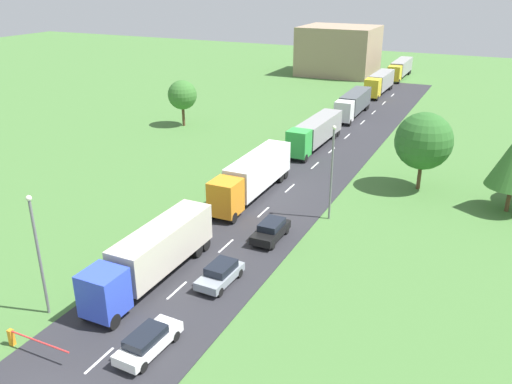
% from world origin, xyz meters
% --- Properties ---
extents(road, '(10.00, 140.00, 0.06)m').
position_xyz_m(road, '(0.00, 24.50, 0.03)').
color(road, '#2B2B30').
rests_on(road, ground).
extents(lane_marking_centre, '(0.16, 123.02, 0.01)m').
position_xyz_m(lane_marking_centre, '(0.00, 22.49, 0.07)').
color(lane_marking_centre, white).
rests_on(lane_marking_centre, road).
extents(truck_lead, '(2.53, 12.42, 3.65)m').
position_xyz_m(truck_lead, '(-2.21, 13.06, 2.15)').
color(truck_lead, blue).
rests_on(truck_lead, road).
extents(truck_second, '(2.57, 13.54, 3.80)m').
position_xyz_m(truck_second, '(-2.52, 29.80, 2.24)').
color(truck_second, orange).
rests_on(truck_second, road).
extents(truck_third, '(2.72, 13.28, 3.55)m').
position_xyz_m(truck_third, '(-2.33, 47.34, 2.08)').
color(truck_third, green).
rests_on(truck_third, road).
extents(truck_fourth, '(2.74, 12.62, 3.44)m').
position_xyz_m(truck_fourth, '(-2.37, 64.55, 2.07)').
color(truck_fourth, white).
rests_on(truck_fourth, road).
extents(truck_fifth, '(2.54, 12.51, 3.57)m').
position_xyz_m(truck_fifth, '(-2.52, 82.13, 2.14)').
color(truck_fifth, yellow).
rests_on(truck_fifth, road).
extents(truck_sixth, '(2.57, 14.01, 3.49)m').
position_xyz_m(truck_sixth, '(-2.33, 99.64, 2.09)').
color(truck_sixth, yellow).
rests_on(truck_sixth, road).
extents(car_lead, '(1.90, 4.50, 1.45)m').
position_xyz_m(car_lead, '(2.10, 6.37, 0.82)').
color(car_lead, white).
rests_on(car_lead, road).
extents(car_second, '(1.95, 4.08, 1.48)m').
position_xyz_m(car_second, '(2.27, 14.60, 0.83)').
color(car_second, '#8C939E').
rests_on(car_second, road).
extents(car_third, '(1.91, 4.35, 1.53)m').
position_xyz_m(car_third, '(2.75, 22.24, 0.86)').
color(car_third, black).
rests_on(car_third, road).
extents(barrier_gate, '(4.64, 0.28, 1.05)m').
position_xyz_m(barrier_gate, '(-4.80, 3.53, 0.69)').
color(barrier_gate, orange).
rests_on(barrier_gate, ground).
extents(lamppost_lead, '(0.36, 0.36, 8.21)m').
position_xyz_m(lamppost_lead, '(-6.10, 6.85, 4.58)').
color(lamppost_lead, slate).
rests_on(lamppost_lead, ground).
extents(lamppost_second, '(0.36, 0.36, 8.55)m').
position_xyz_m(lamppost_second, '(5.80, 28.17, 4.76)').
color(lamppost_second, slate).
rests_on(lamppost_second, ground).
extents(tree_birch, '(4.07, 4.07, 6.48)m').
position_xyz_m(tree_birch, '(-22.77, 49.03, 4.42)').
color(tree_birch, '#513823').
rests_on(tree_birch, ground).
extents(tree_pine, '(5.66, 5.66, 7.87)m').
position_xyz_m(tree_pine, '(11.74, 38.84, 5.03)').
color(tree_pine, '#513823').
rests_on(tree_pine, ground).
extents(distant_building, '(15.40, 13.46, 9.94)m').
position_xyz_m(distant_building, '(-15.44, 98.80, 4.97)').
color(distant_building, '#9E846B').
rests_on(distant_building, ground).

